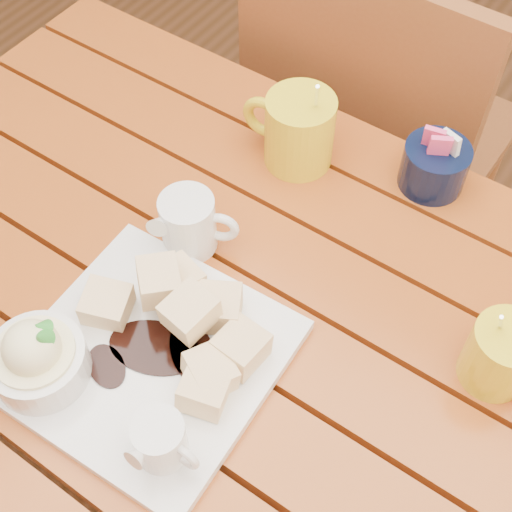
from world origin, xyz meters
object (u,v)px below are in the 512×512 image
Objects in this scene: dessert_plate at (126,354)px; coffee_mug_left at (297,129)px; coffee_mug_right at (503,355)px; table at (226,346)px; chair_far at (371,135)px.

coffee_mug_left is at bearing 93.27° from dessert_plate.
coffee_mug_left is (-0.02, 0.41, 0.02)m from dessert_plate.
table is at bearing -173.70° from coffee_mug_right.
chair_far is (-0.02, 0.32, -0.28)m from coffee_mug_left.
coffee_mug_right is at bearing -28.04° from coffee_mug_left.
table is 0.32m from coffee_mug_left.
dessert_plate is 1.80× the size of coffee_mug_left.
coffee_mug_left is 0.18× the size of chair_far.
dessert_plate is 0.77m from chair_far.
chair_far reaches higher than dessert_plate.
chair_far reaches higher than coffee_mug_left.
table is at bearing 72.94° from dessert_plate.
coffee_mug_left is 1.23× the size of coffee_mug_right.
table is 8.80× the size of coffee_mug_right.
coffee_mug_right reaches higher than table.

